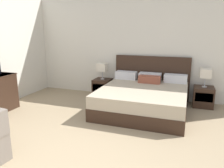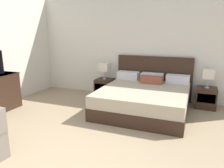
# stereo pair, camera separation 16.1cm
# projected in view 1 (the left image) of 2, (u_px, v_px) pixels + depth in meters

# --- Properties ---
(wall_back) EXTENTS (7.08, 0.06, 2.74)m
(wall_back) POSITION_uv_depth(u_px,v_px,m) (137.00, 47.00, 5.89)
(wall_back) COLOR silver
(wall_back) RESTS_ON ground
(bed) EXTENTS (1.98, 2.08, 1.15)m
(bed) POSITION_uv_depth(u_px,v_px,m) (144.00, 97.00, 5.05)
(bed) COLOR #332116
(bed) RESTS_ON ground
(nightstand_left) EXTENTS (0.46, 0.47, 0.48)m
(nightstand_left) POSITION_uv_depth(u_px,v_px,m) (102.00, 88.00, 6.15)
(nightstand_left) COLOR #332116
(nightstand_left) RESTS_ON ground
(nightstand_right) EXTENTS (0.46, 0.47, 0.48)m
(nightstand_right) POSITION_uv_depth(u_px,v_px,m) (203.00, 97.00, 5.29)
(nightstand_right) COLOR #332116
(nightstand_right) RESTS_ON ground
(table_lamp_left) EXTENTS (0.26, 0.26, 0.44)m
(table_lamp_left) POSITION_uv_depth(u_px,v_px,m) (102.00, 67.00, 6.01)
(table_lamp_left) COLOR #B7B7BC
(table_lamp_left) RESTS_ON nightstand_left
(table_lamp_right) EXTENTS (0.26, 0.26, 0.44)m
(table_lamp_right) POSITION_uv_depth(u_px,v_px,m) (206.00, 74.00, 5.16)
(table_lamp_right) COLOR #B7B7BC
(table_lamp_right) RESTS_ON nightstand_right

